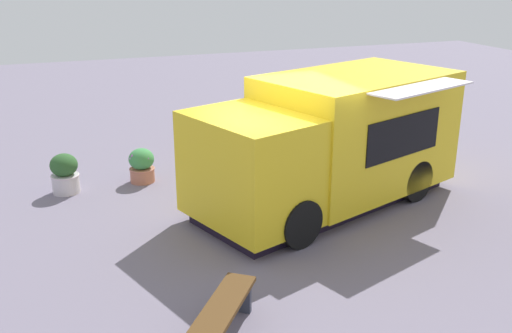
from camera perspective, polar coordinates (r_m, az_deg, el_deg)
name	(u,v)px	position (r m, az deg, el deg)	size (l,w,h in m)	color
ground_plane	(278,217)	(10.77, 2.16, -4.96)	(40.00, 40.00, 0.00)	slate
food_truck	(330,144)	(11.12, 7.30, 2.19)	(5.76, 3.88, 2.44)	yellow
planter_flowering_near	(142,165)	(12.57, -11.14, 0.13)	(0.54, 0.54, 0.74)	#B66E57
planter_flowering_far	(65,173)	(12.35, -18.25, -0.64)	(0.57, 0.57, 0.82)	silver
plaza_bench	(222,313)	(7.39, -3.31, -14.17)	(1.26, 1.48, 0.47)	#523518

